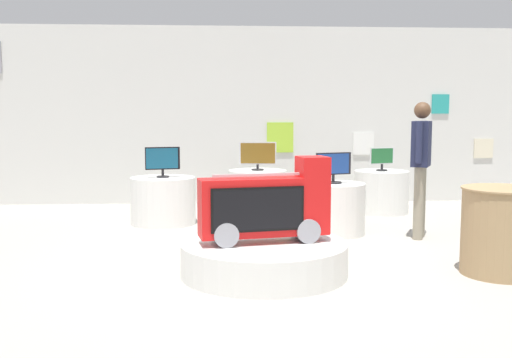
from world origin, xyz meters
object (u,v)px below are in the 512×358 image
(display_pedestal_center_rear, at_px, (381,192))
(display_pedestal_left_rear, at_px, (163,201))
(tv_on_right_rear, at_px, (333,166))
(display_pedestal_far_right, at_px, (258,191))
(display_pedestal_right_rear, at_px, (333,209))
(shopper_browsing_near_truck, at_px, (421,159))
(tv_on_center_rear, at_px, (382,157))
(tv_on_far_right, at_px, (258,154))
(novelty_firetruck_tv, at_px, (267,208))
(tv_on_left_rear, at_px, (162,160))
(main_display_pedestal, at_px, (264,258))
(side_table_round, at_px, (502,230))

(display_pedestal_center_rear, bearing_deg, display_pedestal_left_rear, -167.38)
(tv_on_right_rear, bearing_deg, display_pedestal_far_right, 115.27)
(display_pedestal_right_rear, xyz_separation_m, shopper_browsing_near_truck, (1.01, -0.33, 0.65))
(tv_on_center_rear, distance_m, tv_on_far_right, 1.91)
(novelty_firetruck_tv, distance_m, tv_on_right_rear, 2.14)
(display_pedestal_far_right, relative_size, tv_on_far_right, 1.55)
(tv_on_right_rear, height_order, display_pedestal_far_right, tv_on_right_rear)
(novelty_firetruck_tv, distance_m, tv_on_left_rear, 2.99)
(tv_on_far_right, bearing_deg, novelty_firetruck_tv, -92.43)
(main_display_pedestal, relative_size, display_pedestal_center_rear, 1.91)
(novelty_firetruck_tv, xyz_separation_m, tv_on_center_rear, (2.06, 3.45, 0.21))
(display_pedestal_right_rear, bearing_deg, tv_on_left_rear, 159.46)
(tv_on_left_rear, xyz_separation_m, tv_on_far_right, (1.38, 0.94, 0.01))
(display_pedestal_left_rear, xyz_separation_m, tv_on_far_right, (1.38, 0.94, 0.57))
(side_table_round, relative_size, shopper_browsing_near_truck, 0.50)
(tv_on_center_rear, height_order, display_pedestal_far_right, tv_on_center_rear)
(display_pedestal_left_rear, distance_m, shopper_browsing_near_truck, 3.50)
(display_pedestal_center_rear, xyz_separation_m, side_table_round, (0.17, -3.58, 0.10))
(tv_on_left_rear, distance_m, display_pedestal_center_rear, 3.41)
(novelty_firetruck_tv, distance_m, display_pedestal_far_right, 3.68)
(tv_on_left_rear, distance_m, tv_on_far_right, 1.67)
(display_pedestal_left_rear, distance_m, tv_on_left_rear, 0.57)
(display_pedestal_right_rear, bearing_deg, tv_on_far_right, 115.40)
(shopper_browsing_near_truck, bearing_deg, display_pedestal_center_rear, 88.55)
(display_pedestal_left_rear, xyz_separation_m, display_pedestal_center_rear, (3.28, 0.73, 0.00))
(display_pedestal_right_rear, height_order, tv_on_far_right, tv_on_far_right)
(novelty_firetruck_tv, distance_m, display_pedestal_right_rear, 2.15)
(main_display_pedestal, distance_m, tv_on_far_right, 3.73)
(novelty_firetruck_tv, height_order, display_pedestal_center_rear, novelty_firetruck_tv)
(main_display_pedestal, height_order, display_pedestal_right_rear, display_pedestal_right_rear)
(main_display_pedestal, distance_m, display_pedestal_center_rear, 4.03)
(tv_on_right_rear, bearing_deg, side_table_round, -58.41)
(display_pedestal_left_rear, xyz_separation_m, display_pedestal_right_rear, (2.22, -0.84, 0.00))
(main_display_pedestal, distance_m, display_pedestal_left_rear, 2.97)
(tv_on_left_rear, xyz_separation_m, display_pedestal_far_right, (1.38, 0.95, -0.57))
(main_display_pedestal, height_order, side_table_round, side_table_round)
(display_pedestal_center_rear, xyz_separation_m, tv_on_right_rear, (-1.06, -1.57, 0.54))
(display_pedestal_center_rear, distance_m, display_pedestal_right_rear, 1.89)
(novelty_firetruck_tv, bearing_deg, shopper_browsing_near_truck, 37.74)
(display_pedestal_center_rear, xyz_separation_m, tv_on_center_rear, (-0.00, -0.00, 0.53))
(tv_on_left_rear, bearing_deg, tv_on_far_right, 34.42)
(side_table_round, bearing_deg, shopper_browsing_near_truck, 97.51)
(side_table_round, bearing_deg, tv_on_center_rear, 92.81)
(tv_on_center_rear, bearing_deg, tv_on_left_rear, -167.38)
(tv_on_right_rear, relative_size, shopper_browsing_near_truck, 0.28)
(shopper_browsing_near_truck, bearing_deg, tv_on_center_rear, 88.58)
(tv_on_left_rear, height_order, display_pedestal_center_rear, tv_on_left_rear)
(display_pedestal_left_rear, height_order, side_table_round, side_table_round)
(display_pedestal_center_rear, distance_m, tv_on_right_rear, 1.97)
(display_pedestal_center_rear, xyz_separation_m, display_pedestal_right_rear, (-1.06, -1.57, 0.00))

